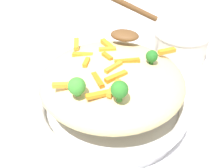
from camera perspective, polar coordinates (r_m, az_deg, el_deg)
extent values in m
plane|color=silver|center=(0.53, 0.00, -6.53)|extent=(2.40, 2.40, 0.00)
cylinder|color=silver|center=(0.52, 0.00, -5.54)|extent=(0.27, 0.27, 0.02)
torus|color=silver|center=(0.50, 0.00, -3.64)|extent=(0.29, 0.29, 0.02)
torus|color=black|center=(0.50, 0.00, -3.29)|extent=(0.29, 0.29, 0.00)
ellipsoid|color=#DBC689|center=(0.47, 0.00, 0.79)|extent=(0.26, 0.26, 0.08)
cube|color=orange|center=(0.45, 3.31, 4.98)|extent=(0.04, 0.03, 0.01)
cube|color=orange|center=(0.48, -6.41, 6.38)|extent=(0.04, 0.02, 0.01)
cube|color=orange|center=(0.50, -1.07, 8.61)|extent=(0.03, 0.03, 0.01)
cube|color=orange|center=(0.41, 0.90, 1.63)|extent=(0.03, 0.04, 0.01)
cube|color=orange|center=(0.41, -9.97, -0.23)|extent=(0.04, 0.02, 0.01)
cube|color=orange|center=(0.41, -3.12, 0.91)|extent=(0.03, 0.03, 0.01)
cube|color=orange|center=(0.50, 11.87, 7.05)|extent=(0.03, 0.03, 0.01)
cube|color=orange|center=(0.51, -7.78, 8.65)|extent=(0.02, 0.04, 0.01)
cube|color=orange|center=(0.39, 0.39, -0.90)|extent=(0.01, 0.04, 0.01)
cube|color=orange|center=(0.38, -2.66, -2.23)|extent=(0.04, 0.03, 0.01)
cube|color=orange|center=(0.45, -5.62, 4.75)|extent=(0.01, 0.02, 0.01)
cube|color=orange|center=(0.43, 0.35, 3.70)|extent=(0.02, 0.04, 0.01)
cube|color=orange|center=(0.48, -1.02, 7.58)|extent=(0.03, 0.02, 0.01)
cube|color=orange|center=(0.46, -1.05, 5.97)|extent=(0.02, 0.02, 0.01)
cylinder|color=#205B1C|center=(0.46, 8.54, 4.73)|extent=(0.01, 0.01, 0.01)
sphere|color=#236B23|center=(0.45, 8.68, 6.00)|extent=(0.02, 0.02, 0.02)
cylinder|color=#296820|center=(0.37, 1.60, -2.94)|extent=(0.01, 0.01, 0.01)
sphere|color=#2D7A28|center=(0.36, 1.64, -1.19)|extent=(0.03, 0.03, 0.03)
cylinder|color=#377928|center=(0.39, -7.53, -1.97)|extent=(0.01, 0.01, 0.01)
sphere|color=#3D8E33|center=(0.38, -7.68, -0.47)|extent=(0.03, 0.03, 0.03)
ellipsoid|color=brown|center=(0.51, 2.67, 10.57)|extent=(0.06, 0.04, 0.02)
cylinder|color=brown|center=(0.57, 2.27, 17.29)|extent=(0.15, 0.06, 0.08)
cylinder|color=beige|center=(0.70, 14.66, 8.21)|extent=(0.13, 0.13, 0.08)
torus|color=beige|center=(0.68, 15.11, 10.71)|extent=(0.14, 0.14, 0.01)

